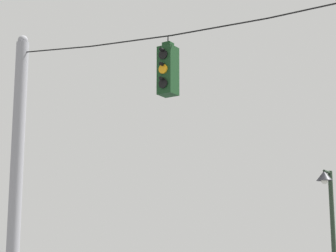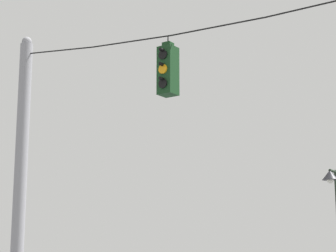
# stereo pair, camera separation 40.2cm
# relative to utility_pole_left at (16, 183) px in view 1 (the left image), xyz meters

# --- Properties ---
(utility_pole_left) EXTENTS (0.31, 0.31, 7.23)m
(utility_pole_left) POSITION_rel_utility_pole_left_xyz_m (0.00, 0.00, 0.00)
(utility_pole_left) COLOR gray
(utility_pole_left) RESTS_ON ground_plane
(traffic_light_near_left_pole) EXTENTS (0.34, 0.46, 1.27)m
(traffic_light_near_left_pole) POSITION_rel_utility_pole_left_xyz_m (4.23, -0.01, 2.04)
(traffic_light_near_left_pole) COLOR #143819
(street_lamp) EXTENTS (0.42, 0.72, 4.15)m
(street_lamp) POSITION_rel_utility_pole_left_xyz_m (5.52, 5.70, -0.65)
(street_lamp) COLOR #233323
(street_lamp) RESTS_ON ground_plane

